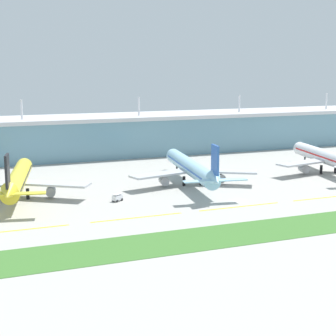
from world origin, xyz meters
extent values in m
plane|color=#A8A59E|center=(0.00, 0.00, 0.00)|extent=(600.00, 600.00, 0.00)
cube|color=#6693A8|center=(0.00, 106.63, 9.07)|extent=(280.00, 28.00, 18.13)
cube|color=silver|center=(0.00, 106.63, 19.03)|extent=(288.00, 34.00, 1.80)
cylinder|color=silver|center=(-56.00, 101.03, 24.43)|extent=(0.90, 0.90, 9.00)
cylinder|color=silver|center=(0.00, 101.03, 24.43)|extent=(0.90, 0.90, 9.00)
cylinder|color=silver|center=(56.00, 101.03, 24.43)|extent=(0.90, 0.90, 9.00)
cylinder|color=silver|center=(112.00, 101.03, 24.43)|extent=(0.90, 0.90, 9.00)
cylinder|color=yellow|center=(-66.19, 32.15, 6.50)|extent=(15.83, 49.61, 5.80)
cone|color=yellow|center=(-60.70, 58.32, 6.50)|extent=(6.21, 5.05, 5.51)
cone|color=yellow|center=(-71.88, 5.01, 7.70)|extent=(6.19, 7.50, 5.72)
cube|color=black|center=(-71.67, 5.99, 14.15)|extent=(2.00, 6.41, 9.50)
cube|color=yellow|center=(-66.39, 4.37, 7.50)|extent=(10.44, 5.18, 0.36)
cube|color=#B7BABF|center=(-55.35, 25.36, 5.20)|extent=(23.72, 19.01, 0.70)
cylinder|color=gray|center=(-56.23, 27.02, 2.40)|extent=(4.06, 5.06, 3.20)
cylinder|color=black|center=(-62.38, 50.31, 1.80)|extent=(0.70, 0.70, 3.60)
cylinder|color=black|center=(-69.93, 29.87, 1.80)|extent=(1.10, 1.10, 3.60)
cylinder|color=black|center=(-63.67, 28.56, 1.80)|extent=(1.10, 1.10, 3.60)
cube|color=black|center=(-66.19, 32.15, 6.90)|extent=(14.85, 44.78, 0.60)
cylinder|color=#9ED1EA|center=(-3.65, 30.48, 6.50)|extent=(14.08, 55.66, 5.80)
cone|color=#9ED1EA|center=(0.82, 59.85, 6.50)|extent=(6.05, 4.78, 5.51)
cone|color=#9ED1EA|center=(-8.27, 0.12, 7.70)|extent=(5.87, 7.29, 5.72)
cube|color=#2D5BB7|center=(-8.12, 1.11, 14.15)|extent=(1.66, 6.43, 9.50)
cube|color=#9ED1EA|center=(-13.64, 1.44, 7.50)|extent=(10.37, 4.67, 0.36)
cube|color=#9ED1EA|center=(-2.76, -0.22, 7.50)|extent=(10.37, 4.67, 0.36)
cube|color=#B7BABF|center=(-16.18, 27.91, 5.20)|extent=(24.92, 12.15, 0.70)
cylinder|color=gray|center=(-14.78, 29.15, 2.40)|extent=(3.84, 4.93, 3.20)
cube|color=#B7BABF|center=(7.55, 24.30, 5.20)|extent=(24.11, 18.09, 0.70)
cylinder|color=gray|center=(6.58, 25.90, 2.40)|extent=(3.84, 4.93, 3.20)
cylinder|color=black|center=(-0.52, 51.02, 1.80)|extent=(0.70, 0.70, 3.60)
cylinder|color=black|center=(-7.27, 27.99, 1.80)|extent=(1.10, 1.10, 3.60)
cylinder|color=black|center=(-0.94, 27.03, 1.80)|extent=(1.10, 1.10, 3.60)
cube|color=#2D5BB7|center=(-3.65, 30.48, 6.90)|extent=(13.28, 50.19, 0.60)
cylinder|color=white|center=(58.20, 30.78, 6.50)|extent=(15.04, 51.36, 5.80)
cone|color=white|center=(63.23, 57.89, 6.50)|extent=(6.15, 4.94, 5.51)
cube|color=#B7BABF|center=(45.59, 28.62, 5.20)|extent=(24.87, 11.44, 0.70)
cylinder|color=gray|center=(47.04, 29.82, 2.40)|extent=(3.97, 5.01, 3.20)
cylinder|color=black|center=(61.70, 49.64, 1.80)|extent=(0.70, 0.70, 3.60)
cylinder|color=black|center=(54.50, 28.41, 1.80)|extent=(1.10, 1.10, 3.60)
cylinder|color=black|center=(60.80, 27.24, 1.80)|extent=(1.10, 1.10, 3.60)
cube|color=red|center=(58.20, 30.78, 6.90)|extent=(14.15, 46.34, 0.60)
cube|color=yellow|center=(-71.00, -6.39, 0.02)|extent=(28.00, 0.70, 0.04)
cube|color=yellow|center=(-37.00, -6.39, 0.02)|extent=(28.00, 0.70, 0.04)
cube|color=yellow|center=(-3.00, -6.39, 0.02)|extent=(28.00, 0.70, 0.04)
cube|color=yellow|center=(31.00, -6.39, 0.02)|extent=(28.00, 0.70, 0.04)
cube|color=#3D702D|center=(0.00, -31.10, 0.05)|extent=(300.00, 18.00, 0.10)
cube|color=silver|center=(-36.77, 14.67, 1.25)|extent=(3.98, 3.55, 1.60)
cube|color=silver|center=(-36.77, 14.67, 2.40)|extent=(3.68, 3.34, 0.16)
cylinder|color=black|center=(-37.33, 13.28, 0.45)|extent=(0.94, 0.81, 0.90)
cylinder|color=black|center=(-38.27, 14.60, 0.45)|extent=(0.94, 0.81, 0.90)
cylinder|color=black|center=(-35.28, 14.74, 0.45)|extent=(0.94, 0.81, 0.90)
cylinder|color=black|center=(-36.21, 16.06, 0.45)|extent=(0.94, 0.81, 0.90)
camera|label=1|loc=(-84.78, -151.05, 43.09)|focal=57.69mm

